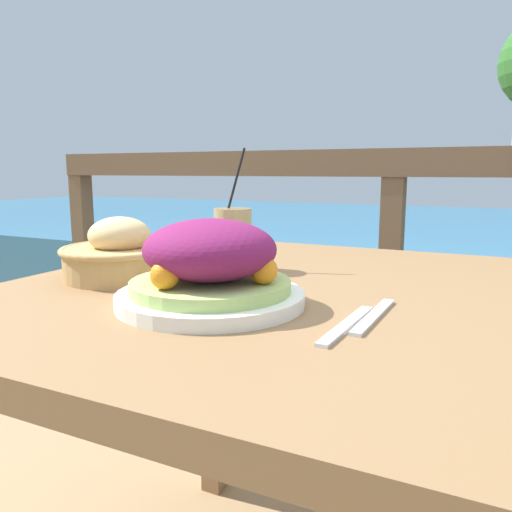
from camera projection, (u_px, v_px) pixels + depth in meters
The scene contains 8 objects.
patio_table at pixel (292, 344), 0.88m from camera, with size 0.96×0.97×0.77m.
railing_fence at pixel (392, 228), 1.64m from camera, with size 2.80×0.08×1.04m.
sea_backdrop at pixel (450, 259), 3.95m from camera, with size 12.00×4.00×0.56m.
salad_plate at pixel (210, 268), 0.73m from camera, with size 0.28×0.28×0.13m.
drink_glass at pixel (233, 239), 1.00m from camera, with size 0.08×0.08×0.24m.
bread_basket at pixel (120, 254), 0.92m from camera, with size 0.22×0.22×0.11m.
fork at pixel (347, 325), 0.64m from camera, with size 0.03×0.18×0.00m.
knife at pixel (374, 316), 0.68m from camera, with size 0.02×0.18×0.00m.
Camera 1 is at (0.31, -0.79, 0.97)m, focal length 35.00 mm.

